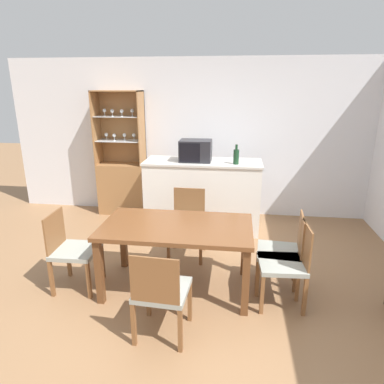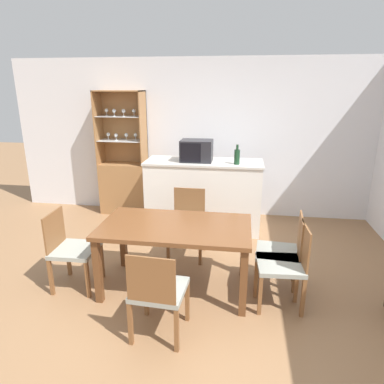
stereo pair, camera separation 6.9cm
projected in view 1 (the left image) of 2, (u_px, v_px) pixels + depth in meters
name	position (u px, v px, depth m)	size (l,w,h in m)	color
ground_plane	(189.00, 300.00, 3.54)	(18.00, 18.00, 0.00)	#936B47
wall_back	(211.00, 139.00, 5.64)	(6.80, 0.06, 2.55)	silver
kitchen_counter	(203.00, 195.00, 5.18)	(1.72, 0.63, 1.06)	white
display_cabinet	(122.00, 179.00, 5.83)	(0.78, 0.38, 2.04)	#A37042
dining_table	(177.00, 233.00, 3.57)	(1.56, 0.87, 0.74)	brown
dining_chair_head_far	(187.00, 223.00, 4.36)	(0.44, 0.44, 0.86)	#999E93
dining_chair_side_left_near	(72.00, 250.00, 3.65)	(0.46, 0.46, 0.86)	#999E93
dining_chair_side_right_near	(286.00, 263.00, 3.37)	(0.47, 0.47, 0.86)	#999E93
dining_chair_head_near	(161.00, 292.00, 2.91)	(0.47, 0.47, 0.86)	#999E93
dining_chair_side_right_far	(283.00, 251.00, 3.61)	(0.47, 0.47, 0.86)	#999E93
microwave	(196.00, 151.00, 4.97)	(0.46, 0.34, 0.31)	#232328
wine_bottle	(236.00, 156.00, 4.80)	(0.08, 0.08, 0.28)	#193D23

